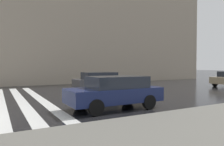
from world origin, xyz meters
name	(u,v)px	position (x,y,z in m)	size (l,w,h in m)	color
car_dark_grey	(101,81)	(5.50, -8.59, 0.76)	(1.85, 4.10, 1.41)	#4C4C51
car_navy	(115,91)	(-1.00, -6.12, 0.76)	(1.85, 4.10, 1.41)	navy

